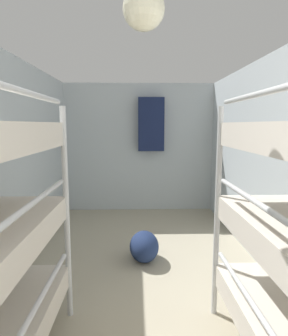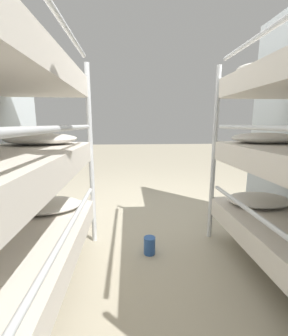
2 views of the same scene
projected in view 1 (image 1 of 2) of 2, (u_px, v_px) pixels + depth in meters
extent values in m
cube|color=silver|center=(139.00, 148.00, 5.27)|extent=(2.69, 0.06, 2.22)
cylinder|color=silver|center=(67.00, 216.00, 2.29)|extent=(0.04, 0.04, 1.65)
cylinder|color=silver|center=(24.00, 328.00, 1.42)|extent=(0.03, 1.59, 0.03)
cylinder|color=silver|center=(17.00, 215.00, 1.34)|extent=(0.03, 1.59, 0.03)
cylinder|color=silver|center=(9.00, 88.00, 1.26)|extent=(0.03, 1.59, 0.03)
cylinder|color=silver|center=(217.00, 214.00, 2.32)|extent=(0.04, 0.04, 1.65)
cylinder|color=silver|center=(266.00, 324.00, 1.45)|extent=(0.03, 1.59, 0.03)
cylinder|color=silver|center=(273.00, 213.00, 1.37)|extent=(0.03, 1.59, 0.03)
cylinder|color=silver|center=(281.00, 88.00, 1.29)|extent=(0.03, 1.59, 0.03)
ellipsoid|color=navy|center=(144.00, 246.00, 3.35)|extent=(0.33, 0.48, 0.33)
cube|color=#192347|center=(151.00, 124.00, 5.07)|extent=(0.44, 0.12, 0.90)
sphere|color=#F4EFCC|center=(144.00, 9.00, 1.68)|extent=(0.24, 0.24, 0.24)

